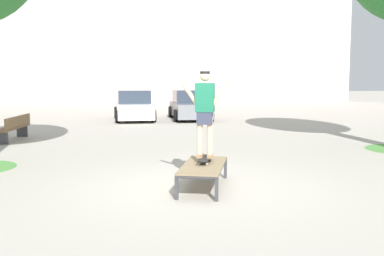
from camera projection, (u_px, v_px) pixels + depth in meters
The scene contains 8 objects.
ground_plane at pixel (196, 186), 8.93m from camera, with size 120.00×120.00×0.00m, color #B2AA9E.
building_facade at pixel (174, 11), 39.67m from camera, with size 30.94×4.00×15.89m, color beige.
skate_box at pixel (203, 167), 8.73m from camera, with size 1.29×2.04×0.46m.
skateboard at pixel (205, 159), 8.92m from camera, with size 0.43×0.82×0.09m.
skater at pixel (205, 108), 8.81m from camera, with size 0.97×0.40×1.69m.
car_white at pixel (134, 106), 22.79m from camera, with size 2.04×4.26×1.50m.
car_grey at pixel (190, 106), 23.23m from camera, with size 1.92×4.20×1.50m.
park_bench at pixel (14, 127), 15.42m from camera, with size 0.70×2.43×0.83m.
Camera 1 is at (-1.35, -8.65, 2.11)m, focal length 42.55 mm.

